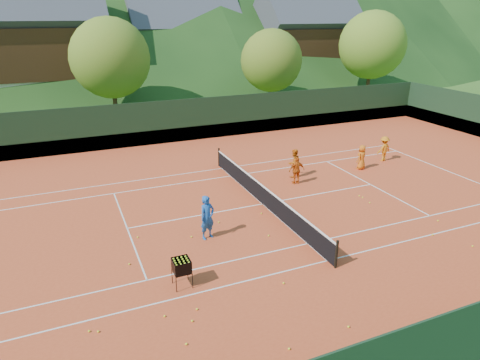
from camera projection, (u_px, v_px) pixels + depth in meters
name	position (u px, v px, depth m)	size (l,w,h in m)	color
ground	(263.00, 204.00, 20.50)	(400.00, 400.00, 0.00)	#2F541A
clay_court	(263.00, 204.00, 20.50)	(40.00, 24.00, 0.02)	#C1401F
coach	(207.00, 217.00, 17.08)	(0.67, 0.44, 1.84)	#1A56AE
student_a	(294.00, 163.00, 23.63)	(0.78, 0.61, 1.60)	#D26612
student_b	(297.00, 170.00, 22.70)	(0.89, 0.37, 1.52)	#D15812
student_c	(362.00, 157.00, 24.86)	(0.70, 0.46, 1.44)	orange
student_d	(384.00, 149.00, 26.25)	(1.00, 0.57, 1.54)	orange
tennis_ball_0	(332.00, 242.00, 17.00)	(0.07, 0.07, 0.07)	#E8F629
tennis_ball_1	(269.00, 236.00, 17.50)	(0.07, 0.07, 0.07)	#E8F629
tennis_ball_3	(349.00, 327.00, 12.41)	(0.07, 0.07, 0.07)	#E8F629
tennis_ball_4	(433.00, 235.00, 17.57)	(0.07, 0.07, 0.07)	#E8F629
tennis_ball_5	(219.00, 222.00, 18.62)	(0.07, 0.07, 0.07)	#E8F629
tennis_ball_6	(473.00, 246.00, 16.71)	(0.07, 0.07, 0.07)	#E8F629
tennis_ball_7	(370.00, 203.00, 20.55)	(0.07, 0.07, 0.07)	#E8F629
tennis_ball_8	(363.00, 197.00, 21.15)	(0.07, 0.07, 0.07)	#E8F629
tennis_ball_9	(197.00, 309.00, 13.15)	(0.07, 0.07, 0.07)	#E8F629
tennis_ball_10	(129.00, 264.00, 15.52)	(0.07, 0.07, 0.07)	#E8F629
tennis_ball_11	(89.00, 331.00, 12.24)	(0.07, 0.07, 0.07)	#E8F629
tennis_ball_12	(261.00, 213.00, 19.45)	(0.07, 0.07, 0.07)	#E8F629
tennis_ball_13	(138.00, 237.00, 17.38)	(0.07, 0.07, 0.07)	#E8F629
tennis_ball_14	(289.00, 349.00, 11.60)	(0.07, 0.07, 0.07)	#E8F629
tennis_ball_15	(192.00, 321.00, 12.65)	(0.07, 0.07, 0.07)	#E8F629
tennis_ball_16	(165.00, 316.00, 12.85)	(0.07, 0.07, 0.07)	#E8F629
tennis_ball_17	(438.00, 221.00, 18.76)	(0.07, 0.07, 0.07)	#E8F629
tennis_ball_18	(186.00, 344.00, 11.77)	(0.07, 0.07, 0.07)	#E8F629
tennis_ball_19	(313.00, 239.00, 17.26)	(0.07, 0.07, 0.07)	#E8F629
tennis_ball_20	(284.00, 283.00, 14.42)	(0.07, 0.07, 0.07)	#E8F629
tennis_ball_21	(359.00, 196.00, 21.33)	(0.07, 0.07, 0.07)	#E8F629
tennis_ball_22	(98.00, 332.00, 12.23)	(0.07, 0.07, 0.07)	#E8F629
tennis_ball_23	(317.00, 230.00, 17.99)	(0.07, 0.07, 0.07)	#E8F629
tennis_ball_24	(192.00, 237.00, 17.41)	(0.07, 0.07, 0.07)	#E8F629
court_lines	(263.00, 204.00, 20.49)	(23.83, 11.03, 0.00)	white
tennis_net	(263.00, 194.00, 20.31)	(0.10, 12.07, 1.10)	black
perimeter_fence	(263.00, 180.00, 20.04)	(40.40, 24.24, 3.00)	black
ball_hopper	(182.00, 266.00, 14.08)	(0.57, 0.57, 1.00)	black
chalet_left	(31.00, 46.00, 40.52)	(13.80, 9.93, 12.92)	beige
chalet_mid	(183.00, 46.00, 50.02)	(12.65, 8.82, 11.45)	beige
chalet_right	(304.00, 43.00, 51.59)	(11.50, 8.82, 11.91)	beige
tree_b	(110.00, 58.00, 34.30)	(6.40, 6.40, 8.40)	#3F2719
tree_c	(271.00, 61.00, 38.78)	(5.60, 5.60, 7.35)	#402919
tree_d	(372.00, 45.00, 43.65)	(6.80, 6.80, 8.93)	#3F2619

